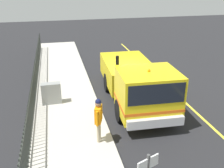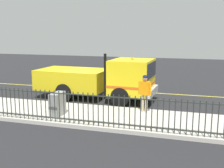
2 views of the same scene
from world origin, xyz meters
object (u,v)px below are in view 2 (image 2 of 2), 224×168
Objects in this scene: traffic_cone at (81,85)px; utility_cabinet at (58,104)px; work_truck at (105,78)px; worker_standing at (145,89)px.

utility_cabinet is at bearing 13.40° from traffic_cone.
traffic_cone is at bearing -166.60° from utility_cabinet.
worker_standing is (2.25, 2.59, -0.05)m from work_truck.
worker_standing is 1.68× the size of utility_cabinet.
utility_cabinet is 5.88m from traffic_cone.
work_truck reaches higher than worker_standing.
worker_standing is at bearing 51.42° from work_truck.
work_truck reaches higher than traffic_cone.
utility_cabinet is (1.61, -3.44, -0.53)m from worker_standing.
worker_standing is at bearing 115.09° from utility_cabinet.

